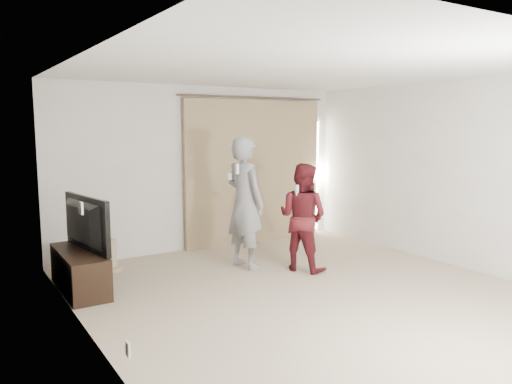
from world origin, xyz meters
TOP-DOWN VIEW (x-y plane):
  - floor at (0.00, 0.00)m, footprint 5.50×5.50m
  - wall_back at (0.00, 2.75)m, footprint 5.00×0.04m
  - wall_left at (-2.50, -0.00)m, footprint 0.04×5.50m
  - ceiling at (0.00, 0.00)m, footprint 5.00×5.50m
  - curtain at (0.91, 2.68)m, footprint 2.80×0.11m
  - tv_console at (-2.27, 1.61)m, footprint 0.44×1.26m
  - tv at (-2.27, 1.61)m, footprint 0.34×1.15m
  - scratching_post at (-1.71, 2.26)m, footprint 0.32×0.32m
  - person_man at (-0.06, 1.41)m, footprint 0.55×0.74m
  - person_woman at (0.54, 0.88)m, footprint 0.81×0.88m

SIDE VIEW (x-z plane):
  - floor at x=0.00m, z-range 0.00..0.00m
  - scratching_post at x=-1.71m, z-range -0.04..0.39m
  - tv_console at x=-2.27m, z-range 0.00..0.49m
  - person_woman at x=0.54m, z-range 0.00..1.48m
  - tv at x=-2.27m, z-range 0.49..1.14m
  - person_man at x=-0.06m, z-range 0.00..1.83m
  - curtain at x=0.91m, z-range -0.02..2.43m
  - wall_left at x=-2.50m, z-range 0.00..2.60m
  - wall_back at x=0.00m, z-range 0.00..2.60m
  - ceiling at x=0.00m, z-range 2.60..2.60m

